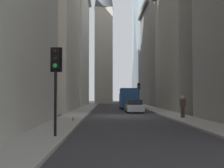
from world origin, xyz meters
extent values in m
plane|color=#302D30|center=(0.00, 0.00, 0.00)|extent=(135.00, 135.00, 0.00)
cube|color=gray|center=(0.00, 4.50, 0.07)|extent=(90.00, 2.20, 0.14)
cube|color=gray|center=(0.00, -4.50, 0.07)|extent=(90.00, 2.20, 0.14)
cube|color=gray|center=(8.84, -10.60, 9.61)|extent=(13.85, 10.00, 19.22)
cube|color=gray|center=(28.30, -10.60, 10.29)|extent=(12.90, 10.00, 20.58)
cube|color=slate|center=(28.30, -5.35, 18.28)|extent=(12.90, 0.50, 0.60)
cube|color=beige|center=(28.02, 10.60, 12.64)|extent=(19.68, 10.00, 25.28)
cube|color=beige|center=(38.40, 2.32, 10.74)|extent=(4.01, 4.01, 21.49)
cube|color=#285699|center=(13.10, -1.40, 1.54)|extent=(4.60, 2.25, 2.60)
cube|color=#38383D|center=(16.30, -1.40, 1.19)|extent=(1.90, 2.25, 1.90)
cube|color=black|center=(16.30, -1.40, 1.79)|extent=(1.92, 2.09, 0.64)
cylinder|color=black|center=(16.30, -2.38, 0.44)|extent=(0.88, 0.28, 0.88)
cylinder|color=black|center=(16.30, -0.41, 0.44)|extent=(0.88, 0.28, 0.88)
cylinder|color=black|center=(11.70, -2.38, 0.44)|extent=(0.88, 0.28, 0.88)
cylinder|color=black|center=(11.70, -0.41, 0.44)|extent=(0.88, 0.28, 0.88)
cube|color=#B7BABF|center=(5.18, -1.40, 0.53)|extent=(4.30, 1.78, 0.70)
cube|color=black|center=(4.98, -1.40, 1.15)|extent=(2.10, 1.58, 0.54)
cylinder|color=black|center=(6.53, -2.18, 0.32)|extent=(0.64, 0.22, 0.64)
cylinder|color=black|center=(6.53, -0.62, 0.32)|extent=(0.64, 0.22, 0.64)
cylinder|color=black|center=(3.83, -2.18, 0.32)|extent=(0.64, 0.22, 0.64)
cylinder|color=black|center=(3.83, -0.62, 0.32)|extent=(0.64, 0.22, 0.64)
cylinder|color=black|center=(-13.96, 3.87, 1.60)|extent=(0.12, 0.12, 2.91)
cube|color=black|center=(-13.96, 3.87, 3.50)|extent=(0.28, 0.32, 0.90)
cube|color=black|center=(-13.81, 3.87, 3.50)|extent=(0.03, 0.52, 1.10)
sphere|color=black|center=(-14.12, 3.87, 3.80)|extent=(0.20, 0.20, 0.20)
sphere|color=black|center=(-14.12, 3.87, 3.50)|extent=(0.20, 0.20, 0.20)
sphere|color=green|center=(-14.12, 3.87, 3.20)|extent=(0.20, 0.20, 0.20)
cylinder|color=black|center=(23.29, -3.96, 1.57)|extent=(0.12, 0.12, 2.85)
cube|color=black|center=(23.29, -3.96, 3.44)|extent=(0.28, 0.32, 0.90)
cube|color=black|center=(23.44, -3.96, 3.44)|extent=(0.03, 0.52, 1.10)
sphere|color=black|center=(23.13, -3.96, 3.74)|extent=(0.20, 0.20, 0.20)
sphere|color=orange|center=(23.13, -3.96, 3.44)|extent=(0.20, 0.20, 0.20)
sphere|color=black|center=(23.13, -3.96, 3.14)|extent=(0.20, 0.20, 0.20)
cylinder|color=#473D33|center=(-3.91, -4.48, 0.58)|extent=(0.16, 0.16, 0.89)
cylinder|color=#473D33|center=(-3.91, -4.31, 0.58)|extent=(0.16, 0.16, 0.89)
cube|color=#4C3828|center=(-3.91, -4.40, 1.32)|extent=(0.26, 0.44, 0.59)
sphere|color=tan|center=(-3.91, -4.40, 1.77)|extent=(0.22, 0.22, 0.22)
cylinder|color=brown|center=(-6.53, 3.97, 0.24)|extent=(0.07, 0.07, 0.20)
cylinder|color=brown|center=(-6.53, 3.97, 0.38)|extent=(0.03, 0.03, 0.07)
camera|label=1|loc=(-26.63, 1.62, 1.93)|focal=46.22mm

